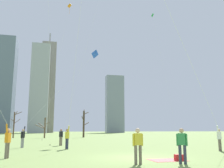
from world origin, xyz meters
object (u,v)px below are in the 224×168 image
(kite_flyer_foreground_left_yellow, at_px, (199,87))
(bare_tree_rightmost, at_px, (84,123))
(bystander_watching_nearby, at_px, (182,144))
(bare_tree_leftmost, at_px, (44,127))
(bare_tree_right_of_center, at_px, (14,123))
(kite_flyer_midfield_left_blue, at_px, (41,116))
(kite_flyer_foreground_right_red, at_px, (71,99))
(bystander_far_off_by_trees, at_px, (61,136))
(distant_kite_low_near_trees_green, at_px, (155,26))
(distant_kite_high_overhead_orange, at_px, (66,25))
(bystander_strolling_midfield, at_px, (138,144))
(picnic_spot, at_px, (174,159))

(kite_flyer_foreground_left_yellow, bearing_deg, bare_tree_rightmost, 94.88)
(bystander_watching_nearby, height_order, bare_tree_leftmost, bare_tree_leftmost)
(bare_tree_right_of_center, distance_m, bare_tree_leftmost, 5.94)
(kite_flyer_midfield_left_blue, xyz_separation_m, kite_flyer_foreground_right_red, (2.43, -5.08, 1.08))
(kite_flyer_midfield_left_blue, height_order, bystander_far_off_by_trees, kite_flyer_midfield_left_blue)
(kite_flyer_midfield_left_blue, bearing_deg, kite_flyer_foreground_left_yellow, -43.73)
(kite_flyer_foreground_right_red, distance_m, bare_tree_right_of_center, 32.56)
(kite_flyer_midfield_left_blue, xyz_separation_m, bare_tree_leftmost, (-0.33, 24.56, -0.89))
(distant_kite_low_near_trees_green, distance_m, distant_kite_high_overhead_orange, 18.17)
(bystander_far_off_by_trees, bearing_deg, bare_tree_leftmost, 95.49)
(kite_flyer_foreground_left_yellow, bearing_deg, kite_flyer_foreground_right_red, 148.21)
(bystander_strolling_midfield, height_order, bare_tree_right_of_center, bare_tree_right_of_center)
(kite_flyer_midfield_left_blue, distance_m, kite_flyer_foreground_left_yellow, 14.76)
(distant_kite_low_near_trees_green, bearing_deg, bare_tree_right_of_center, 161.85)
(bare_tree_rightmost, bearing_deg, distant_kite_low_near_trees_green, -36.05)
(distant_kite_low_near_trees_green, height_order, bare_tree_right_of_center, distant_kite_low_near_trees_green)
(kite_flyer_foreground_left_yellow, xyz_separation_m, bystander_far_off_by_trees, (-8.65, 10.97, -3.49))
(bystander_far_off_by_trees, relative_size, distant_kite_high_overhead_orange, 0.07)
(bystander_far_off_by_trees, bearing_deg, bare_tree_right_of_center, 107.18)
(bystander_strolling_midfield, distance_m, bare_tree_leftmost, 38.81)
(kite_flyer_midfield_left_blue, relative_size, distant_kite_high_overhead_orange, 0.55)
(kite_flyer_foreground_left_yellow, relative_size, bystander_strolling_midfield, 9.00)
(bystander_far_off_by_trees, distance_m, distant_kite_low_near_trees_green, 32.16)
(kite_flyer_foreground_left_yellow, distance_m, bare_tree_leftmost, 36.47)
(picnic_spot, bearing_deg, bystander_far_off_by_trees, 110.84)
(bystander_far_off_by_trees, xyz_separation_m, bare_tree_rightmost, (5.48, 26.11, 2.02))
(distant_kite_high_overhead_orange, bearing_deg, bare_tree_leftmost, 104.49)
(distant_kite_high_overhead_orange, distance_m, bare_tree_rightmost, 20.91)
(kite_flyer_foreground_right_red, relative_size, bystander_watching_nearby, 12.45)
(bare_tree_leftmost, bearing_deg, bare_tree_right_of_center, 162.23)
(bare_tree_rightmost, bearing_deg, bare_tree_leftmost, -162.98)
(bystander_watching_nearby, relative_size, bare_tree_rightmost, 0.28)
(distant_kite_high_overhead_orange, bearing_deg, bystander_watching_nearby, -80.98)
(kite_flyer_foreground_right_red, height_order, distant_kite_high_overhead_orange, distant_kite_high_overhead_orange)
(bystander_watching_nearby, height_order, distant_kite_low_near_trees_green, distant_kite_low_near_trees_green)
(bare_tree_rightmost, bearing_deg, bystander_watching_nearby, -90.70)
(kite_flyer_foreground_left_yellow, distance_m, bystander_strolling_midfield, 7.65)
(kite_flyer_foreground_right_red, height_order, bystander_strolling_midfield, kite_flyer_foreground_right_red)
(bystander_watching_nearby, bearing_deg, bare_tree_rightmost, 89.30)
(picnic_spot, height_order, bare_tree_rightmost, bare_tree_rightmost)
(bystander_watching_nearby, xyz_separation_m, bare_tree_right_of_center, (-12.88, 40.60, 1.83))
(bare_tree_rightmost, bearing_deg, kite_flyer_foreground_left_yellow, -85.12)
(bystander_strolling_midfield, relative_size, distant_kite_high_overhead_orange, 0.07)
(kite_flyer_midfield_left_blue, distance_m, bare_tree_rightmost, 27.95)
(kite_flyer_foreground_right_red, bearing_deg, bystander_watching_nearby, -63.80)
(distant_kite_high_overhead_orange, height_order, bare_tree_right_of_center, distant_kite_high_overhead_orange)
(kite_flyer_foreground_right_red, relative_size, distant_kite_high_overhead_orange, 0.93)
(bare_tree_right_of_center, bearing_deg, picnic_spot, -71.52)
(bystander_watching_nearby, bearing_deg, bystander_far_off_by_trees, 108.30)
(kite_flyer_midfield_left_blue, bearing_deg, bystander_strolling_midfield, -70.54)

